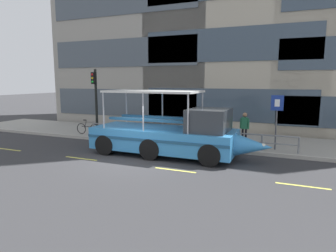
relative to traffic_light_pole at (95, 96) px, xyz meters
name	(u,v)px	position (x,y,z in m)	size (l,w,h in m)	color
ground_plane	(134,160)	(4.70, -3.62, -2.70)	(120.00, 120.00, 0.00)	#333335
sidewalk	(177,137)	(4.70, 1.98, -2.61)	(32.00, 4.80, 0.18)	#99968E
curb_edge	(161,145)	(4.70, -0.51, -2.61)	(32.00, 0.18, 0.18)	#B2ADA3
lane_centreline	(125,164)	(4.70, -4.41, -2.70)	(25.80, 0.12, 0.01)	#DBD64C
curb_guardrail	(182,134)	(5.85, -0.17, -1.97)	(11.96, 0.09, 0.83)	gray
traffic_light_pole	(95,96)	(0.00, 0.00, 0.00)	(0.24, 0.46, 4.17)	black
parking_sign	(277,113)	(10.70, 0.29, -0.65)	(0.60, 0.12, 2.75)	#4C4F54
leaned_bicycle	(88,129)	(-0.78, 0.12, -2.15)	(1.74, 0.46, 0.96)	black
duck_tour_boat	(173,135)	(6.10, -2.22, -1.67)	(8.85, 2.58, 3.18)	#388CD1
pedestrian_near_bow	(244,125)	(9.05, 0.93, -1.46)	(0.51, 0.24, 1.76)	black
pedestrian_mid_left	(194,122)	(6.11, 1.03, -1.48)	(0.38, 0.37, 1.73)	#1E2338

